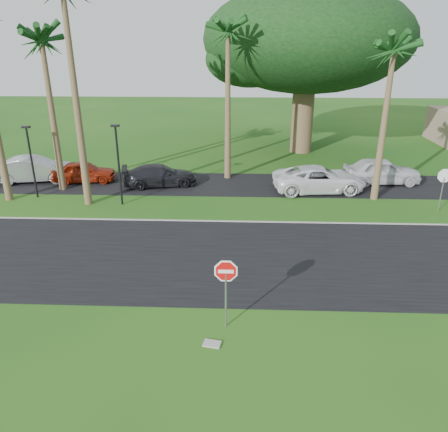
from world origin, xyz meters
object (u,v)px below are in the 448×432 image
stop_sign_far (444,181)px  car_red (84,172)px  car_silver (34,170)px  car_dark (160,176)px  stop_sign_near (226,280)px  car_pickup (382,171)px  car_minivan (319,179)px

stop_sign_far → car_red: bearing=-12.1°
car_silver → car_dark: car_silver is taller
stop_sign_near → car_red: (-10.11, 15.62, -1.07)m
car_red → car_pickup: car_pickup is taller
car_silver → car_pickup: 23.22m
car_red → car_minivan: car_minivan is taller
car_silver → stop_sign_near: bearing=-150.5°
stop_sign_near → car_silver: stop_sign_near is taller
car_dark → car_red: bearing=69.6°
car_red → car_dark: 5.26m
stop_sign_far → car_dark: 16.90m
car_pickup → car_silver: bearing=88.0°
stop_sign_near → stop_sign_far: (11.50, 11.00, 0.00)m
car_red → car_pickup: (19.87, 0.49, 0.15)m
stop_sign_near → stop_sign_far: size_ratio=1.00×
car_minivan → stop_sign_near: bearing=152.8°
stop_sign_near → car_red: size_ratio=0.63×
car_red → car_pickup: bearing=-96.8°
car_red → car_dark: car_red is taller
stop_sign_far → car_red: size_ratio=0.63×
stop_sign_far → car_minivan: (-6.14, 3.29, -0.98)m
car_pickup → car_dark: bearing=90.8°
car_dark → car_pickup: car_pickup is taller
stop_sign_near → car_pickup: bearing=58.8°
car_minivan → car_dark: bearing=79.2°
car_minivan → car_pickup: car_pickup is taller
car_pickup → car_minivan: bearing=109.1°
car_pickup → stop_sign_far: bearing=-164.7°
stop_sign_near → car_minivan: stop_sign_near is taller
car_silver → car_red: bearing=-100.2°
car_dark → car_silver: bearing=72.6°
car_silver → car_dark: 8.59m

